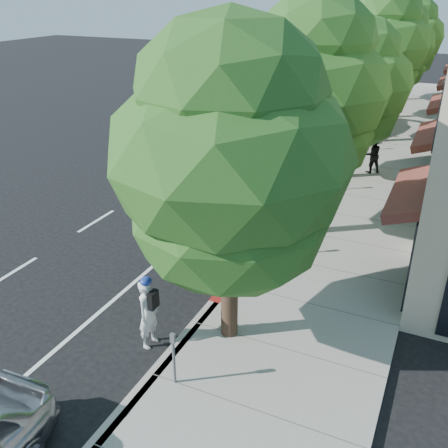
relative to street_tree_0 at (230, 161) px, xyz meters
The scene contains 17 objects.
ground 4.98m from the street_tree_0, 114.23° to the left, with size 120.00×120.00×0.00m, color black.
sidewalk 11.01m from the street_tree_0, 82.03° to the left, with size 4.60×56.00×0.15m, color gray.
curb 10.96m from the street_tree_0, 95.14° to the left, with size 0.30×56.00×0.15m, color #9E998E.
curb_red_segment 5.40m from the street_tree_0, 106.70° to the left, with size 0.32×4.00×0.15m, color maroon.
street_tree_0 is the anchor object (origin of this frame).
street_tree_1 6.01m from the street_tree_0, 90.00° to the left, with size 4.65×4.65×7.72m.
street_tree_2 12.01m from the street_tree_0, 90.00° to the left, with size 4.84×4.84×6.83m.
street_tree_3 18.01m from the street_tree_0, 90.00° to the left, with size 4.88×4.88×7.98m.
street_tree_4 24.00m from the street_tree_0, 90.00° to the left, with size 4.65×4.65×7.17m.
street_tree_5 30.00m from the street_tree_0, 90.00° to the left, with size 4.97×4.97×7.30m.
cyclist 4.07m from the street_tree_0, 147.99° to the right, with size 0.63×0.41×1.73m, color silver.
bicycle 5.25m from the street_tree_0, 142.03° to the left, with size 0.66×1.88×0.99m, color navy.
silver_suv 8.69m from the street_tree_0, 107.46° to the left, with size 2.54×5.51×1.53m, color #B8B8BD.
dark_sedan 17.19m from the street_tree_0, 100.64° to the left, with size 1.64×4.69×1.55m, color black.
white_pickup 19.73m from the street_tree_0, 94.14° to the left, with size 2.59×6.37×1.85m, color silver.
dark_suv_far 29.99m from the street_tree_0, 95.98° to the left, with size 1.92×4.77×1.62m, color black.
pedestrian 13.60m from the street_tree_0, 85.61° to the left, with size 0.79×0.61×1.62m, color black.
Camera 1 is at (4.88, -10.86, 7.71)m, focal length 40.00 mm.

